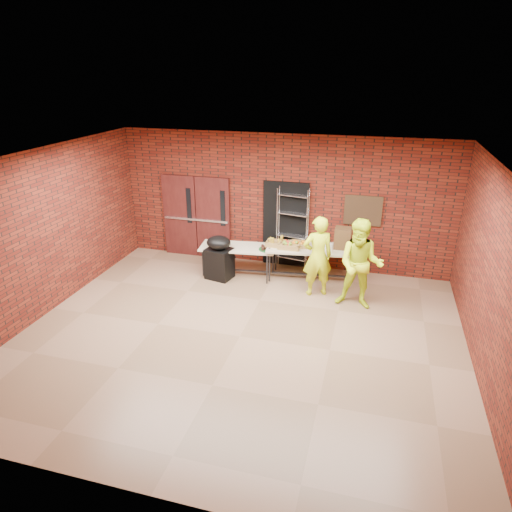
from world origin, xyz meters
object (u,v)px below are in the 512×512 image
(coffee_dispenser, at_px, (343,238))
(covered_grill, at_px, (219,257))
(wire_rack, at_px, (292,229))
(table_left, at_px, (238,249))
(volunteer_woman, at_px, (318,256))
(volunteer_man, at_px, (360,265))
(table_right, at_px, (311,250))

(coffee_dispenser, relative_size, covered_grill, 0.46)
(wire_rack, height_order, table_left, wire_rack)
(wire_rack, bearing_deg, table_left, -136.10)
(coffee_dispenser, bearing_deg, volunteer_woman, -118.57)
(table_left, height_order, coffee_dispenser, coffee_dispenser)
(coffee_dispenser, distance_m, volunteer_man, 1.23)
(table_right, bearing_deg, wire_rack, 125.71)
(table_left, height_order, table_right, table_right)
(table_right, xyz_separation_m, covered_grill, (-2.04, -0.45, -0.22))
(table_left, relative_size, table_right, 0.88)
(table_left, height_order, covered_grill, covered_grill)
(table_right, relative_size, volunteer_woman, 1.16)
(coffee_dispenser, distance_m, covered_grill, 2.85)
(wire_rack, bearing_deg, volunteer_man, -32.52)
(table_left, distance_m, table_right, 1.69)
(table_left, xyz_separation_m, volunteer_man, (2.83, -0.83, 0.28))
(table_right, distance_m, volunteer_man, 1.53)
(wire_rack, bearing_deg, covered_grill, -135.03)
(wire_rack, xyz_separation_m, table_left, (-1.14, -0.75, -0.34))
(volunteer_man, bearing_deg, table_left, 168.32)
(wire_rack, relative_size, covered_grill, 1.93)
(volunteer_woman, bearing_deg, covered_grill, -30.09)
(volunteer_woman, relative_size, volunteer_man, 0.94)
(table_right, relative_size, volunteer_man, 1.10)
(table_right, bearing_deg, volunteer_man, -47.96)
(volunteer_man, bearing_deg, wire_rack, 141.66)
(table_left, distance_m, volunteer_man, 2.96)
(table_left, relative_size, volunteer_woman, 1.03)
(covered_grill, bearing_deg, table_right, 24.91)
(table_left, relative_size, coffee_dispenser, 3.81)
(table_right, distance_m, covered_grill, 2.10)
(volunteer_woman, distance_m, volunteer_man, 0.96)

